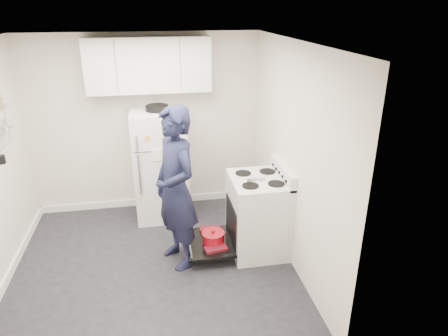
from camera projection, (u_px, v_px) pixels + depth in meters
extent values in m
cube|color=black|center=(154.00, 266.00, 4.65)|extent=(3.20, 3.20, 0.01)
cube|color=white|center=(136.00, 43.00, 3.69)|extent=(3.20, 3.20, 0.01)
cube|color=beige|center=(146.00, 125.00, 5.63)|extent=(3.20, 0.01, 2.50)
cube|color=beige|center=(147.00, 255.00, 2.72)|extent=(3.20, 0.01, 2.50)
cube|color=beige|center=(292.00, 157.00, 4.44)|extent=(0.01, 3.20, 2.50)
cube|color=white|center=(7.00, 278.00, 4.37)|extent=(0.03, 3.20, 0.10)
cube|color=white|center=(152.00, 201.00, 6.07)|extent=(3.20, 0.03, 0.10)
cube|color=silver|center=(258.00, 216.00, 4.82)|extent=(0.65, 0.76, 0.92)
cube|color=black|center=(252.00, 221.00, 4.84)|extent=(0.53, 0.60, 0.52)
cube|color=orange|center=(273.00, 219.00, 4.88)|extent=(0.02, 0.56, 0.46)
cylinder|color=black|center=(256.00, 233.00, 4.91)|extent=(0.34, 0.34, 0.02)
cube|color=silver|center=(283.00, 172.00, 4.66)|extent=(0.08, 0.76, 0.18)
cube|color=silver|center=(259.00, 180.00, 4.64)|extent=(0.65, 0.76, 0.03)
cube|color=#B2B2B7|center=(256.00, 179.00, 4.58)|extent=(0.22, 0.03, 0.01)
cube|color=black|center=(209.00, 243.00, 4.85)|extent=(0.55, 0.70, 0.03)
cylinder|color=#B2B2B7|center=(189.00, 242.00, 4.79)|extent=(0.02, 0.66, 0.02)
cylinder|color=#A80D1C|center=(213.00, 238.00, 4.79)|extent=(0.27, 0.27, 0.12)
cylinder|color=#A80D1C|center=(213.00, 233.00, 4.76)|extent=(0.28, 0.28, 0.02)
sphere|color=#A80D1C|center=(213.00, 231.00, 4.75)|extent=(0.04, 0.04, 0.04)
cube|color=maroon|center=(216.00, 249.00, 4.67)|extent=(0.28, 0.17, 0.04)
cube|color=maroon|center=(210.00, 229.00, 5.07)|extent=(0.28, 0.18, 0.04)
cube|color=white|center=(161.00, 165.00, 5.52)|extent=(0.72, 0.70, 1.54)
cube|color=#4C4C4C|center=(160.00, 151.00, 5.07)|extent=(0.68, 0.01, 0.01)
cube|color=#B2B2B7|center=(137.00, 144.00, 4.97)|extent=(0.02, 0.03, 0.20)
cube|color=#B2B2B7|center=(140.00, 175.00, 5.13)|extent=(0.02, 0.03, 0.55)
cylinder|color=black|center=(157.00, 108.00, 5.21)|extent=(0.30, 0.30, 0.07)
cube|color=green|center=(175.00, 165.00, 5.18)|extent=(0.09, 0.01, 0.12)
cube|color=gold|center=(147.00, 138.00, 4.97)|extent=(0.06, 0.01, 0.06)
cube|color=white|center=(156.00, 155.00, 5.08)|extent=(0.12, 0.01, 0.16)
cube|color=#C44138|center=(166.00, 179.00, 5.23)|extent=(0.10, 0.01, 0.10)
cube|color=#C85D17|center=(167.00, 132.00, 4.99)|extent=(0.07, 0.01, 0.07)
cube|color=silver|center=(149.00, 65.00, 5.16)|extent=(1.60, 0.33, 0.70)
cylinder|color=black|center=(1.00, 160.00, 4.19)|extent=(0.08, 0.08, 0.09)
imported|color=black|center=(176.00, 189.00, 4.40)|extent=(0.68, 0.81, 1.88)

